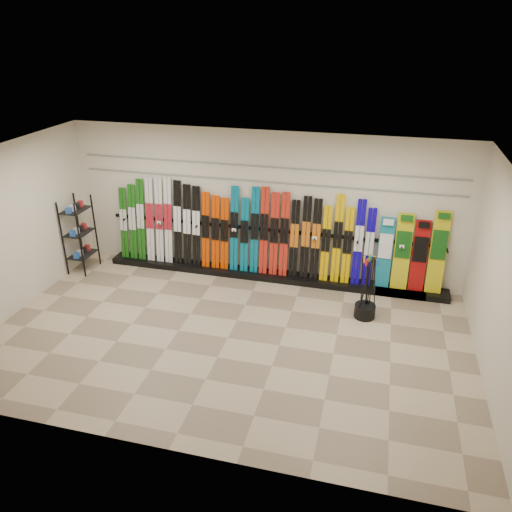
# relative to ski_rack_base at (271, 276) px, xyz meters

# --- Properties ---
(floor) EXTENTS (8.00, 8.00, 0.00)m
(floor) POSITION_rel_ski_rack_base_xyz_m (-0.22, -2.28, -0.06)
(floor) COLOR #85715B
(floor) RESTS_ON ground
(back_wall) EXTENTS (8.00, 0.00, 8.00)m
(back_wall) POSITION_rel_ski_rack_base_xyz_m (-0.22, 0.22, 1.44)
(back_wall) COLOR beige
(back_wall) RESTS_ON floor
(left_wall) EXTENTS (0.00, 5.00, 5.00)m
(left_wall) POSITION_rel_ski_rack_base_xyz_m (-4.22, -2.28, 1.44)
(left_wall) COLOR beige
(left_wall) RESTS_ON floor
(right_wall) EXTENTS (0.00, 5.00, 5.00)m
(right_wall) POSITION_rel_ski_rack_base_xyz_m (3.78, -2.28, 1.44)
(right_wall) COLOR beige
(right_wall) RESTS_ON floor
(ceiling) EXTENTS (8.00, 8.00, 0.00)m
(ceiling) POSITION_rel_ski_rack_base_xyz_m (-0.22, -2.28, 2.94)
(ceiling) COLOR silver
(ceiling) RESTS_ON back_wall
(ski_rack_base) EXTENTS (8.00, 0.40, 0.12)m
(ski_rack_base) POSITION_rel_ski_rack_base_xyz_m (0.00, 0.00, 0.00)
(ski_rack_base) COLOR black
(ski_rack_base) RESTS_ON floor
(skis) EXTENTS (5.36, 0.24, 1.83)m
(skis) POSITION_rel_ski_rack_base_xyz_m (-0.70, 0.05, 0.90)
(skis) COLOR #165B12
(skis) RESTS_ON ski_rack_base
(snowboards) EXTENTS (1.25, 0.25, 1.59)m
(snowboards) POSITION_rel_ski_rack_base_xyz_m (2.73, 0.07, 0.80)
(snowboards) COLOR #14728C
(snowboards) RESTS_ON ski_rack_base
(accessory_rack) EXTENTS (0.40, 0.60, 1.60)m
(accessory_rack) POSITION_rel_ski_rack_base_xyz_m (-3.97, -0.58, 0.74)
(accessory_rack) COLOR black
(accessory_rack) RESTS_ON floor
(pole_bin) EXTENTS (0.37, 0.37, 0.25)m
(pole_bin) POSITION_rel_ski_rack_base_xyz_m (1.97, -1.04, 0.07)
(pole_bin) COLOR black
(pole_bin) RESTS_ON floor
(ski_poles) EXTENTS (0.32, 0.32, 1.18)m
(ski_poles) POSITION_rel_ski_rack_base_xyz_m (1.97, -1.03, 0.55)
(ski_poles) COLOR black
(ski_poles) RESTS_ON pole_bin
(slatwall_rail_0) EXTENTS (7.60, 0.02, 0.03)m
(slatwall_rail_0) POSITION_rel_ski_rack_base_xyz_m (-0.22, 0.20, 1.94)
(slatwall_rail_0) COLOR gray
(slatwall_rail_0) RESTS_ON back_wall
(slatwall_rail_1) EXTENTS (7.60, 0.02, 0.03)m
(slatwall_rail_1) POSITION_rel_ski_rack_base_xyz_m (-0.22, 0.20, 2.24)
(slatwall_rail_1) COLOR gray
(slatwall_rail_1) RESTS_ON back_wall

